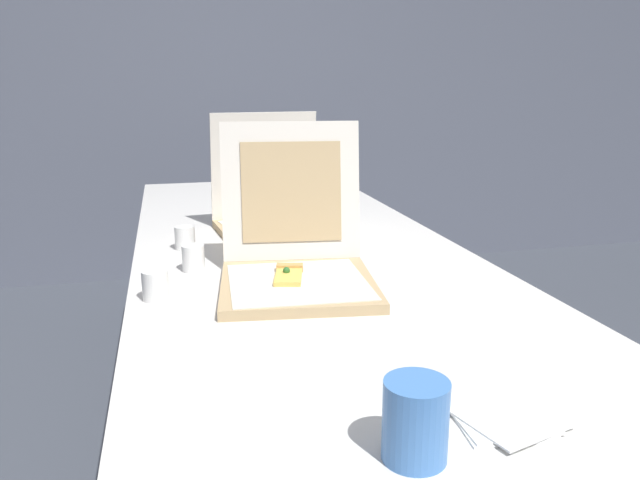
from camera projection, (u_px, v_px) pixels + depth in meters
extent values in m
cube|color=slate|center=(219.00, 62.00, 3.66)|extent=(10.00, 0.10, 2.60)
cube|color=silver|center=(297.00, 251.00, 1.70)|extent=(0.88, 2.38, 0.03)
cylinder|color=#38383D|center=(167.00, 271.00, 2.76)|extent=(0.04, 0.04, 0.71)
cylinder|color=#38383D|center=(324.00, 260.00, 2.94)|extent=(0.04, 0.04, 0.71)
cube|color=tan|center=(298.00, 286.00, 1.33)|extent=(0.37, 0.37, 0.02)
cube|color=silver|center=(298.00, 281.00, 1.32)|extent=(0.31, 0.31, 0.00)
cube|color=silver|center=(291.00, 191.00, 1.47)|extent=(0.34, 0.10, 0.33)
cube|color=tan|center=(292.00, 192.00, 1.47)|extent=(0.24, 0.07, 0.24)
cube|color=#EAC156|center=(288.00, 276.00, 1.34)|extent=(0.08, 0.12, 0.01)
cube|color=tan|center=(290.00, 268.00, 1.39)|extent=(0.06, 0.04, 0.02)
sphere|color=#2D6628|center=(286.00, 271.00, 1.35)|extent=(0.02, 0.02, 0.02)
cube|color=tan|center=(278.00, 231.00, 1.82)|extent=(0.36, 0.36, 0.02)
cube|color=silver|center=(278.00, 226.00, 1.83)|extent=(0.34, 0.34, 0.00)
cube|color=silver|center=(264.00, 166.00, 1.91)|extent=(0.34, 0.08, 0.33)
cube|color=tan|center=(264.00, 166.00, 1.90)|extent=(0.24, 0.05, 0.24)
cube|color=#E0B266|center=(295.00, 226.00, 1.80)|extent=(0.14, 0.15, 0.01)
cube|color=tan|center=(278.00, 222.00, 1.84)|extent=(0.08, 0.07, 0.02)
sphere|color=red|center=(293.00, 222.00, 1.81)|extent=(0.02, 0.02, 0.02)
cylinder|color=white|center=(185.00, 238.00, 1.66)|extent=(0.05, 0.05, 0.06)
cylinder|color=white|center=(155.00, 285.00, 1.27)|extent=(0.05, 0.05, 0.06)
cylinder|color=white|center=(193.00, 258.00, 1.47)|extent=(0.05, 0.05, 0.06)
cylinder|color=#477FCC|center=(415.00, 421.00, 0.73)|extent=(0.08, 0.08, 0.10)
cube|color=white|center=(499.00, 420.00, 0.82)|extent=(0.13, 0.13, 0.00)
cube|color=white|center=(498.00, 415.00, 0.83)|extent=(0.13, 0.13, 0.00)
cube|color=white|center=(508.00, 416.00, 0.82)|extent=(0.15, 0.15, 0.00)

